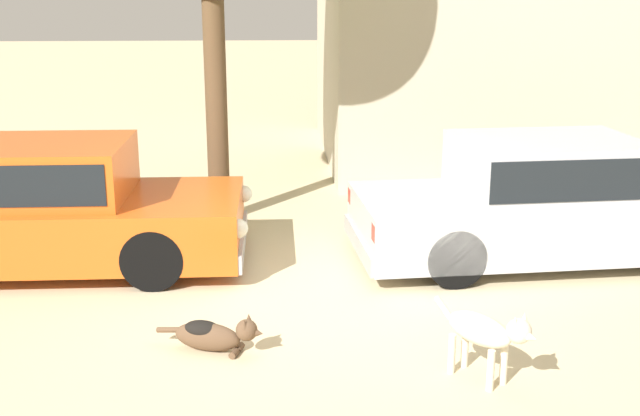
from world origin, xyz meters
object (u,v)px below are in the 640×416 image
(parked_sedan_nearest, at_px, (40,206))
(parked_sedan_second, at_px, (547,200))
(stray_dog_spotted, at_px, (486,332))
(stray_dog_tan, at_px, (213,334))

(parked_sedan_nearest, height_order, parked_sedan_second, parked_sedan_nearest)
(stray_dog_spotted, relative_size, stray_dog_tan, 0.86)
(parked_sedan_nearest, xyz_separation_m, stray_dog_spotted, (4.19, -2.96, -0.27))
(stray_dog_spotted, distance_m, stray_dog_tan, 2.28)
(parked_sedan_second, height_order, stray_dog_spotted, parked_sedan_second)
(parked_sedan_nearest, relative_size, stray_dog_tan, 4.73)
(parked_sedan_nearest, xyz_separation_m, parked_sedan_second, (5.63, -0.05, -0.00))
(parked_sedan_nearest, distance_m, stray_dog_tan, 3.11)
(parked_sedan_nearest, distance_m, parked_sedan_second, 5.63)
(stray_dog_spotted, xyz_separation_m, stray_dog_tan, (-2.16, 0.67, -0.27))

